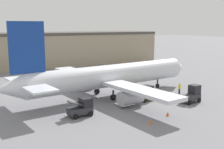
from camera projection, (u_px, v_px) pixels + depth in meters
ground_plane at (112, 96)px, 45.02m from camera, size 400.00×400.00×0.00m
terminal_building at (22, 50)px, 73.92m from camera, size 77.83×13.24×9.13m
airplane at (107, 77)px, 43.88m from camera, size 35.05×29.98×11.69m
ground_crew_worker at (179, 88)px, 46.19m from camera, size 0.39×0.39×1.77m
baggage_tug at (192, 95)px, 41.07m from camera, size 3.38×2.13×2.53m
belt_loader_truck at (82, 108)px, 34.98m from camera, size 3.07×2.17×2.22m
pushback_tug at (146, 94)px, 42.16m from camera, size 2.69×2.23×2.22m
safety_cone_near at (151, 122)px, 32.18m from camera, size 0.36×0.36×0.55m
safety_cone_far at (168, 114)px, 35.06m from camera, size 0.36×0.36×0.55m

